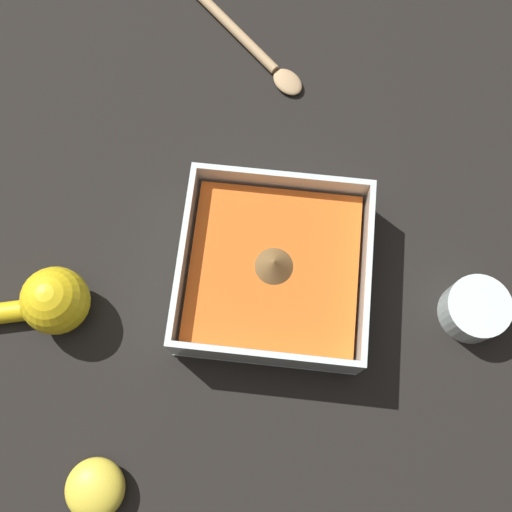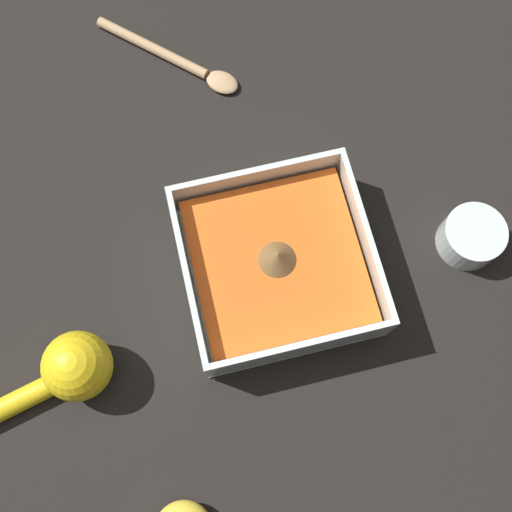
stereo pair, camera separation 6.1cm
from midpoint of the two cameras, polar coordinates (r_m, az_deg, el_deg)
ground_plane at (r=0.63m, az=3.59°, el=-4.55°), size 4.00×4.00×0.00m
square_dish at (r=0.62m, az=4.48°, el=-1.91°), size 0.19×0.19×0.06m
spice_bowl at (r=0.66m, az=22.54°, el=-5.18°), size 0.07×0.07×0.04m
lemon_squeezer at (r=0.63m, az=-17.80°, el=-4.87°), size 0.22×0.09×0.07m
lemon_half at (r=0.62m, az=-12.21°, el=-21.33°), size 0.06×0.06×0.03m
wooden_spoon at (r=0.76m, az=1.98°, el=18.97°), size 0.15×0.15×0.01m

